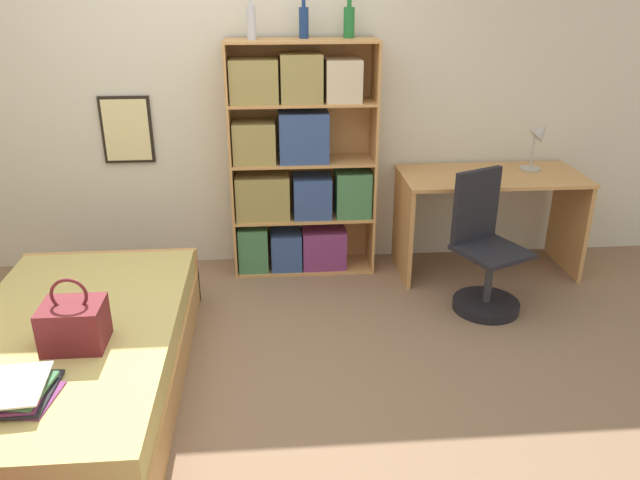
{
  "coord_description": "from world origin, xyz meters",
  "views": [
    {
      "loc": [
        0.4,
        -2.83,
        2.05
      ],
      "look_at": [
        0.64,
        0.2,
        0.75
      ],
      "focal_mm": 35.0,
      "sensor_mm": 36.0,
      "label": 1
    }
  ],
  "objects_px": {
    "bottle_green": "(251,22)",
    "desk_lamp": "(539,138)",
    "bed": "(74,359)",
    "desk_chair": "(484,265)",
    "bottle_clear": "(349,21)",
    "bottle_brown": "(304,21)",
    "desk": "(489,203)",
    "book_stack_on_bed": "(20,391)",
    "handbag": "(74,324)",
    "bookcase": "(296,167)"
  },
  "relations": [
    {
      "from": "bottle_green",
      "to": "desk_lamp",
      "type": "relative_size",
      "value": 0.8
    },
    {
      "from": "book_stack_on_bed",
      "to": "desk",
      "type": "xyz_separation_m",
      "value": [
        2.65,
        1.86,
        0.1
      ]
    },
    {
      "from": "bed",
      "to": "handbag",
      "type": "distance_m",
      "value": 0.37
    },
    {
      "from": "bookcase",
      "to": "desk_chair",
      "type": "relative_size",
      "value": 1.82
    },
    {
      "from": "bookcase",
      "to": "bottle_green",
      "type": "xyz_separation_m",
      "value": [
        -0.27,
        -0.02,
        0.98
      ]
    },
    {
      "from": "bed",
      "to": "desk",
      "type": "xyz_separation_m",
      "value": [
        2.63,
        1.28,
        0.34
      ]
    },
    {
      "from": "handbag",
      "to": "desk_chair",
      "type": "distance_m",
      "value": 2.51
    },
    {
      "from": "desk_chair",
      "to": "desk",
      "type": "bearing_deg",
      "value": 70.88
    },
    {
      "from": "book_stack_on_bed",
      "to": "bottle_clear",
      "type": "relative_size",
      "value": 1.28
    },
    {
      "from": "bed",
      "to": "bottle_clear",
      "type": "bearing_deg",
      "value": 42.37
    },
    {
      "from": "handbag",
      "to": "bottle_green",
      "type": "distance_m",
      "value": 2.19
    },
    {
      "from": "bookcase",
      "to": "desk_chair",
      "type": "xyz_separation_m",
      "value": [
        1.19,
        -0.69,
        -0.5
      ]
    },
    {
      "from": "bottle_brown",
      "to": "bed",
      "type": "bearing_deg",
      "value": -131.88
    },
    {
      "from": "bottle_clear",
      "to": "desk",
      "type": "xyz_separation_m",
      "value": [
        1.02,
        -0.19,
        -1.24
      ]
    },
    {
      "from": "bottle_brown",
      "to": "bottle_green",
      "type": "bearing_deg",
      "value": -169.14
    },
    {
      "from": "book_stack_on_bed",
      "to": "bottle_green",
      "type": "height_order",
      "value": "bottle_green"
    },
    {
      "from": "bed",
      "to": "desk_chair",
      "type": "distance_m",
      "value": 2.54
    },
    {
      "from": "bottle_green",
      "to": "bottle_clear",
      "type": "bearing_deg",
      "value": 6.54
    },
    {
      "from": "bed",
      "to": "bottle_green",
      "type": "bearing_deg",
      "value": 55.26
    },
    {
      "from": "handbag",
      "to": "desk_chair",
      "type": "height_order",
      "value": "desk_chair"
    },
    {
      "from": "book_stack_on_bed",
      "to": "bottle_brown",
      "type": "relative_size",
      "value": 1.27
    },
    {
      "from": "bottle_green",
      "to": "desk_chair",
      "type": "distance_m",
      "value": 2.18
    },
    {
      "from": "bed",
      "to": "book_stack_on_bed",
      "type": "relative_size",
      "value": 5.56
    },
    {
      "from": "bottle_green",
      "to": "desk",
      "type": "distance_m",
      "value": 2.08
    },
    {
      "from": "bed",
      "to": "desk",
      "type": "height_order",
      "value": "desk"
    },
    {
      "from": "bed",
      "to": "bottle_green",
      "type": "relative_size",
      "value": 6.84
    },
    {
      "from": "bottle_clear",
      "to": "bottle_green",
      "type": "bearing_deg",
      "value": -173.46
    },
    {
      "from": "bottle_brown",
      "to": "desk_chair",
      "type": "xyz_separation_m",
      "value": [
        1.13,
        -0.73,
        -1.47
      ]
    },
    {
      "from": "bottle_green",
      "to": "desk_lamp",
      "type": "distance_m",
      "value": 2.15
    },
    {
      "from": "handbag",
      "to": "bookcase",
      "type": "bearing_deg",
      "value": 54.26
    },
    {
      "from": "bottle_clear",
      "to": "desk",
      "type": "height_order",
      "value": "bottle_clear"
    },
    {
      "from": "handbag",
      "to": "bottle_brown",
      "type": "height_order",
      "value": "bottle_brown"
    },
    {
      "from": "bed",
      "to": "bottle_clear",
      "type": "relative_size",
      "value": 7.13
    },
    {
      "from": "bed",
      "to": "desk",
      "type": "relative_size",
      "value": 1.54
    },
    {
      "from": "bottle_brown",
      "to": "desk_lamp",
      "type": "xyz_separation_m",
      "value": [
        1.66,
        -0.1,
        -0.79
      ]
    },
    {
      "from": "bookcase",
      "to": "bottle_green",
      "type": "height_order",
      "value": "bottle_green"
    },
    {
      "from": "desk_chair",
      "to": "desk_lamp",
      "type": "bearing_deg",
      "value": 49.99
    },
    {
      "from": "desk_chair",
      "to": "bed",
      "type": "bearing_deg",
      "value": -163.4
    },
    {
      "from": "bottle_green",
      "to": "bottle_clear",
      "type": "height_order",
      "value": "bottle_green"
    },
    {
      "from": "book_stack_on_bed",
      "to": "bottle_brown",
      "type": "bearing_deg",
      "value": 56.79
    },
    {
      "from": "desk",
      "to": "book_stack_on_bed",
      "type": "bearing_deg",
      "value": -144.99
    },
    {
      "from": "bed",
      "to": "book_stack_on_bed",
      "type": "height_order",
      "value": "book_stack_on_bed"
    },
    {
      "from": "bottle_clear",
      "to": "desk_chair",
      "type": "xyz_separation_m",
      "value": [
        0.83,
        -0.74,
        -1.47
      ]
    },
    {
      "from": "desk",
      "to": "desk_lamp",
      "type": "distance_m",
      "value": 0.57
    },
    {
      "from": "bed",
      "to": "bottle_brown",
      "type": "bearing_deg",
      "value": 48.12
    },
    {
      "from": "bottle_clear",
      "to": "book_stack_on_bed",
      "type": "bearing_deg",
      "value": -128.61
    },
    {
      "from": "bookcase",
      "to": "desk",
      "type": "bearing_deg",
      "value": -5.76
    },
    {
      "from": "handbag",
      "to": "bottle_clear",
      "type": "distance_m",
      "value": 2.56
    },
    {
      "from": "bottle_clear",
      "to": "desk",
      "type": "distance_m",
      "value": 1.61
    },
    {
      "from": "bed",
      "to": "desk_chair",
      "type": "height_order",
      "value": "desk_chair"
    }
  ]
}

